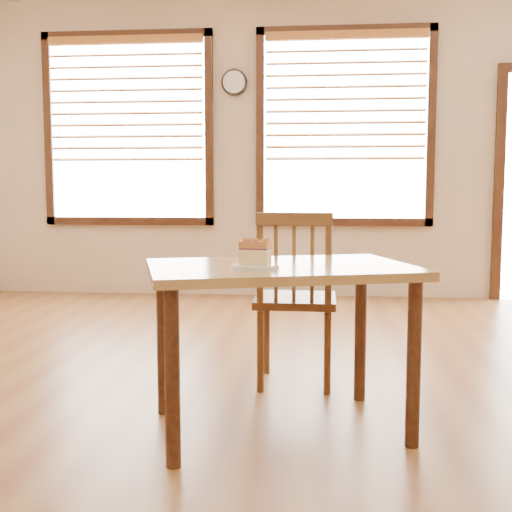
{
  "coord_description": "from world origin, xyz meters",
  "views": [
    {
      "loc": [
        0.03,
        -2.53,
        1.08
      ],
      "look_at": [
        -0.22,
        0.18,
        0.8
      ],
      "focal_mm": 45.0,
      "sensor_mm": 36.0,
      "label": 1
    }
  ],
  "objects_px": {
    "wall_clock": "(234,82)",
    "cafe_chair_main": "(295,298)",
    "cake_slice": "(255,251)",
    "plate": "(255,266)",
    "cafe_table_main": "(280,288)"
  },
  "relations": [
    {
      "from": "wall_clock",
      "to": "cake_slice",
      "type": "height_order",
      "value": "wall_clock"
    },
    {
      "from": "wall_clock",
      "to": "cafe_table_main",
      "type": "xyz_separation_m",
      "value": [
        0.67,
        -3.67,
        -1.51
      ]
    },
    {
      "from": "wall_clock",
      "to": "cafe_chair_main",
      "type": "xyz_separation_m",
      "value": [
        0.72,
        -3.02,
        -1.66
      ]
    },
    {
      "from": "cafe_chair_main",
      "to": "cake_slice",
      "type": "distance_m",
      "value": 0.87
    },
    {
      "from": "cafe_table_main",
      "to": "plate",
      "type": "height_order",
      "value": "plate"
    },
    {
      "from": "plate",
      "to": "cake_slice",
      "type": "height_order",
      "value": "cake_slice"
    },
    {
      "from": "cafe_chair_main",
      "to": "cake_slice",
      "type": "height_order",
      "value": "cafe_chair_main"
    },
    {
      "from": "plate",
      "to": "cafe_table_main",
      "type": "bearing_deg",
      "value": 55.04
    },
    {
      "from": "wall_clock",
      "to": "cafe_chair_main",
      "type": "distance_m",
      "value": 3.52
    },
    {
      "from": "cafe_table_main",
      "to": "plate",
      "type": "relative_size",
      "value": 6.5
    },
    {
      "from": "cake_slice",
      "to": "wall_clock",
      "type": "bearing_deg",
      "value": 107.06
    },
    {
      "from": "cafe_table_main",
      "to": "plate",
      "type": "xyz_separation_m",
      "value": [
        -0.1,
        -0.14,
        0.11
      ]
    },
    {
      "from": "plate",
      "to": "cake_slice",
      "type": "xyz_separation_m",
      "value": [
        -0.0,
        -0.0,
        0.07
      ]
    },
    {
      "from": "wall_clock",
      "to": "cafe_chair_main",
      "type": "height_order",
      "value": "wall_clock"
    },
    {
      "from": "cafe_table_main",
      "to": "cake_slice",
      "type": "distance_m",
      "value": 0.25
    }
  ]
}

